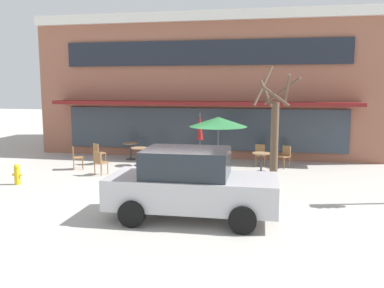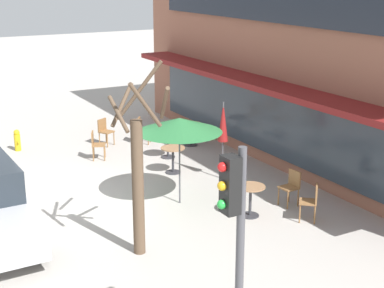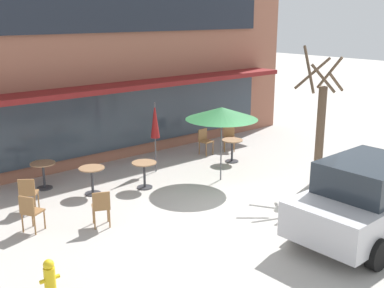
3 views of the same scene
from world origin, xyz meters
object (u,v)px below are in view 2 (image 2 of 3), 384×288
cafe_table_by_tree (191,130)px  cafe_chair_0 (96,143)px  cafe_table_mid_patio (168,142)px  cafe_table_near_wall (250,196)px  fire_hydrant (17,140)px  cafe_chair_1 (105,130)px  cafe_table_streetside (173,156)px  traffic_light_pole (235,226)px  patio_umbrella_cream_folded (179,125)px  patio_umbrella_green_folded (223,122)px  cafe_chair_3 (142,128)px  cafe_chair_4 (291,185)px  cafe_chair_2 (311,200)px  street_tree (138,173)px

cafe_table_by_tree → cafe_chair_0: bearing=-90.9°
cafe_table_by_tree → cafe_table_mid_patio: 1.52m
cafe_table_near_wall → fire_hydrant: size_ratio=1.08×
cafe_chair_1 → cafe_table_streetside: bearing=11.0°
fire_hydrant → traffic_light_pole: bearing=0.7°
patio_umbrella_cream_folded → patio_umbrella_green_folded: bearing=118.2°
cafe_chair_3 → cafe_chair_4: same height
cafe_chair_3 → fire_hydrant: size_ratio=1.26×
cafe_table_streetside → patio_umbrella_cream_folded: size_ratio=0.35×
cafe_table_streetside → cafe_chair_2: bearing=15.2°
patio_umbrella_green_folded → cafe_chair_0: bearing=-143.6°
cafe_chair_0 → cafe_chair_2: bearing=21.8°
cafe_chair_3 → fire_hydrant: bearing=-107.3°
cafe_chair_1 → cafe_chair_2: same height
cafe_chair_4 → fire_hydrant: bearing=-148.6°
cafe_table_by_tree → cafe_chair_2: 6.80m
cafe_table_streetside → cafe_table_mid_patio: (-1.36, 0.53, 0.00)m
patio_umbrella_cream_folded → street_tree: street_tree is taller
cafe_table_streetside → cafe_chair_4: bearing=22.0°
cafe_table_streetside → street_tree: 5.16m
patio_umbrella_green_folded → cafe_chair_2: (3.47, 0.26, -1.10)m
cafe_chair_0 → fire_hydrant: bearing=-138.1°
cafe_chair_1 → fire_hydrant: 2.82m
patio_umbrella_green_folded → cafe_chair_3: patio_umbrella_green_folded is taller
cafe_chair_4 → street_tree: street_tree is taller
cafe_table_streetside → patio_umbrella_green_folded: patio_umbrella_green_folded is taller
traffic_light_pole → cafe_chair_2: bearing=128.7°
street_tree → cafe_chair_1: bearing=164.2°
cafe_table_by_tree → cafe_chair_3: size_ratio=0.85×
cafe_table_by_tree → fire_hydrant: bearing=-112.8°
patio_umbrella_cream_folded → fire_hydrant: (-6.50, -2.50, -1.67)m
cafe_table_by_tree → patio_umbrella_cream_folded: size_ratio=0.35×
cafe_chair_3 → traffic_light_pole: traffic_light_pole is taller
cafe_chair_0 → traffic_light_pole: bearing=-9.6°
cafe_chair_4 → cafe_chair_2: bearing=-11.4°
patio_umbrella_cream_folded → cafe_table_streetside: bearing=157.0°
cafe_chair_1 → cafe_chair_4: bearing=16.7°
patio_umbrella_green_folded → cafe_chair_2: bearing=4.3°
traffic_light_pole → cafe_table_streetside: bearing=158.3°
patio_umbrella_green_folded → cafe_chair_2: patio_umbrella_green_folded is taller
cafe_table_by_tree → cafe_table_mid_patio: same height
cafe_chair_4 → street_tree: bearing=-83.0°
fire_hydrant → street_tree: bearing=3.5°
patio_umbrella_green_folded → cafe_chair_4: (2.46, 0.46, -1.10)m
cafe_table_mid_patio → street_tree: bearing=-31.9°
cafe_chair_0 → cafe_table_mid_patio: bearing=66.4°
cafe_table_by_tree → cafe_chair_1: (-1.40, -2.49, 0.01)m
cafe_table_mid_patio → cafe_chair_1: size_ratio=0.85×
cafe_chair_4 → cafe_table_mid_patio: bearing=-169.5°
patio_umbrella_cream_folded → cafe_chair_2: size_ratio=2.47×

